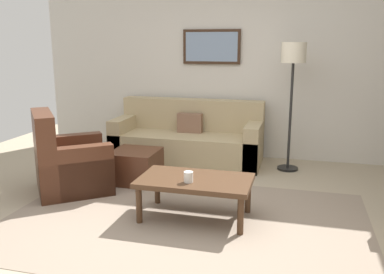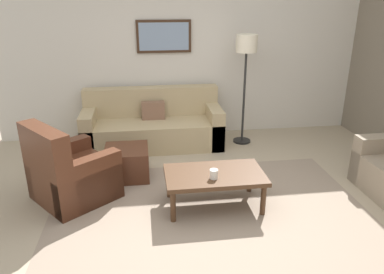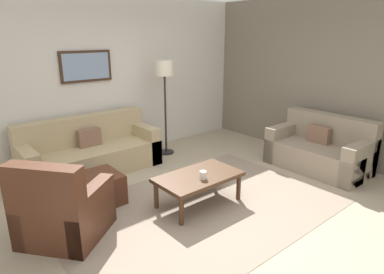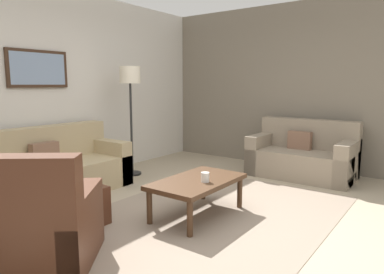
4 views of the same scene
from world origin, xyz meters
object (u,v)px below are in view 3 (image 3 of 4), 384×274
at_px(couch_loveseat, 321,150).
at_px(lamp_standing, 165,78).
at_px(framed_artwork, 86,66).
at_px(ottoman, 98,189).
at_px(coffee_table, 199,179).
at_px(cup, 203,175).
at_px(couch_main, 90,153).
at_px(armchair_leather, 62,214).

relative_size(couch_loveseat, lamp_standing, 0.90).
xyz_separation_m(lamp_standing, framed_artwork, (-1.20, 0.52, 0.24)).
bearing_deg(ottoman, coffee_table, -41.12).
xyz_separation_m(couch_loveseat, cup, (-2.42, 0.24, 0.16)).
relative_size(couch_main, lamp_standing, 1.25).
relative_size(coffee_table, framed_artwork, 1.28).
xyz_separation_m(couch_loveseat, ottoman, (-3.38, 1.23, -0.10)).
relative_size(couch_main, couch_loveseat, 1.38).
distance_m(cup, lamp_standing, 2.37).
distance_m(ottoman, coffee_table, 1.33).
distance_m(couch_main, coffee_table, 2.09).
bearing_deg(couch_main, coffee_table, -72.94).
bearing_deg(framed_artwork, cup, -82.38).
bearing_deg(coffee_table, armchair_leather, 167.87).
xyz_separation_m(couch_loveseat, coffee_table, (-2.38, 0.37, 0.06)).
distance_m(armchair_leather, lamp_standing, 3.10).
bearing_deg(armchair_leather, couch_loveseat, -10.12).
xyz_separation_m(couch_main, armchair_leather, (-1.03, -1.64, 0.01)).
distance_m(armchair_leather, ottoman, 0.83).
distance_m(coffee_table, lamp_standing, 2.30).
xyz_separation_m(armchair_leather, cup, (1.61, -0.48, 0.15)).
relative_size(lamp_standing, framed_artwork, 1.99).
relative_size(couch_main, ottoman, 3.82).
xyz_separation_m(ottoman, coffee_table, (0.99, -0.87, 0.16)).
relative_size(couch_main, coffee_table, 1.94).
bearing_deg(cup, lamp_standing, 66.57).
relative_size(couch_loveseat, cup, 14.98).
xyz_separation_m(couch_main, lamp_standing, (1.44, -0.12, 1.11)).
xyz_separation_m(couch_main, couch_loveseat, (3.00, -2.36, 0.00)).
height_order(couch_main, framed_artwork, framed_artwork).
height_order(cup, framed_artwork, framed_artwork).
bearing_deg(armchair_leather, ottoman, 38.40).
bearing_deg(cup, couch_main, 105.27).
bearing_deg(coffee_table, framed_artwork, 98.81).
relative_size(armchair_leather, cup, 10.90).
relative_size(cup, lamp_standing, 0.06).
bearing_deg(ottoman, framed_artwork, 67.71).
xyz_separation_m(armchair_leather, coffee_table, (1.64, -0.35, 0.05)).
bearing_deg(couch_main, armchair_leather, -122.09).
relative_size(armchair_leather, framed_artwork, 1.31).
height_order(couch_loveseat, armchair_leather, armchair_leather).
height_order(couch_main, armchair_leather, armchair_leather).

